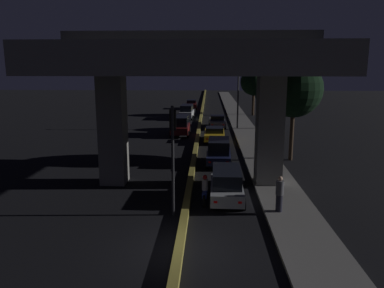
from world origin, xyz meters
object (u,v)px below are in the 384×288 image
at_px(car_grey_fourth, 217,121).
at_px(car_silver_lead, 226,184).
at_px(motorcycle_blue_filtering_near, 205,191).
at_px(car_dark_red_third_oncoming, 191,104).
at_px(pedestrian_on_sidewalk, 279,194).
at_px(car_taxi_yellow_third, 214,134).
at_px(traffic_light_left_of_median, 173,142).
at_px(car_dark_blue_second, 219,151).
at_px(car_dark_red_lead_oncoming, 180,125).
at_px(street_lamp, 234,91).
at_px(car_white_second_oncoming, 187,111).

bearing_deg(car_grey_fourth, car_silver_lead, 179.28).
distance_m(car_grey_fourth, motorcycle_blue_filtering_near, 24.98).
height_order(car_grey_fourth, motorcycle_blue_filtering_near, motorcycle_blue_filtering_near).
xyz_separation_m(car_dark_red_third_oncoming, motorcycle_blue_filtering_near, (2.81, -44.62, -0.14)).
bearing_deg(pedestrian_on_sidewalk, car_taxi_yellow_third, 99.06).
xyz_separation_m(traffic_light_left_of_median, car_dark_blue_second, (2.42, 9.64, -2.61)).
height_order(traffic_light_left_of_median, car_dark_blue_second, traffic_light_left_of_median).
relative_size(traffic_light_left_of_median, car_dark_red_lead_oncoming, 1.18).
bearing_deg(car_silver_lead, motorcycle_blue_filtering_near, 112.21).
height_order(car_silver_lead, car_grey_fourth, car_silver_lead).
distance_m(car_silver_lead, car_grey_fourth, 24.51).
xyz_separation_m(car_silver_lead, car_dark_red_lead_oncoming, (-3.93, 19.26, 0.15)).
bearing_deg(car_dark_red_third_oncoming, street_lamp, 13.38).
bearing_deg(car_silver_lead, car_dark_blue_second, 2.47).
xyz_separation_m(car_silver_lead, car_taxi_yellow_third, (-0.42, 16.15, -0.20)).
bearing_deg(street_lamp, pedestrian_on_sidewalk, -88.55).
bearing_deg(car_white_second_oncoming, car_taxi_yellow_third, 15.05).
bearing_deg(street_lamp, car_dark_blue_second, -97.47).
bearing_deg(car_silver_lead, car_dark_red_third_oncoming, 5.91).
bearing_deg(car_dark_blue_second, traffic_light_left_of_median, 167.82).
bearing_deg(car_dark_red_third_oncoming, traffic_light_left_of_median, -0.35).
relative_size(traffic_light_left_of_median, car_dark_red_third_oncoming, 1.11).
distance_m(car_dark_red_lead_oncoming, car_white_second_oncoming, 12.61).
relative_size(car_silver_lead, pedestrian_on_sidewalk, 2.37).
bearing_deg(car_white_second_oncoming, car_dark_blue_second, 11.06).
height_order(car_dark_blue_second, car_white_second_oncoming, car_white_second_oncoming).
distance_m(street_lamp, car_dark_red_lead_oncoming, 7.71).
height_order(car_taxi_yellow_third, car_grey_fourth, car_grey_fourth).
height_order(car_silver_lead, motorcycle_blue_filtering_near, car_silver_lead).
bearing_deg(car_dark_red_lead_oncoming, car_dark_blue_second, 17.77).
height_order(street_lamp, car_silver_lead, street_lamp).
relative_size(car_taxi_yellow_third, car_grey_fourth, 0.99).
height_order(street_lamp, car_white_second_oncoming, street_lamp).
relative_size(car_silver_lead, car_taxi_yellow_third, 0.92).
bearing_deg(street_lamp, car_dark_red_lead_oncoming, -145.90).
relative_size(car_grey_fourth, car_white_second_oncoming, 0.97).
distance_m(car_dark_red_lead_oncoming, motorcycle_blue_filtering_near, 19.91).
xyz_separation_m(car_dark_blue_second, car_taxi_yellow_third, (-0.20, 8.58, -0.27)).
bearing_deg(traffic_light_left_of_median, car_dark_red_lead_oncoming, 93.45).
xyz_separation_m(car_taxi_yellow_third, car_white_second_oncoming, (-3.58, 15.73, 0.31)).
relative_size(traffic_light_left_of_median, car_silver_lead, 1.27).
bearing_deg(car_dark_red_third_oncoming, car_dark_red_lead_oncoming, -1.92).
height_order(street_lamp, car_taxi_yellow_third, street_lamp).
xyz_separation_m(car_white_second_oncoming, pedestrian_on_sidewalk, (6.45, -33.73, 0.02)).
relative_size(car_silver_lead, car_dark_red_lead_oncoming, 0.93).
distance_m(car_grey_fourth, car_dark_red_lead_oncoming, 6.57).
relative_size(car_silver_lead, car_dark_blue_second, 1.05).
bearing_deg(car_taxi_yellow_third, car_grey_fourth, -2.16).
bearing_deg(traffic_light_left_of_median, car_dark_red_third_oncoming, 91.62).
xyz_separation_m(car_dark_red_lead_oncoming, motorcycle_blue_filtering_near, (2.79, -19.71, -0.42)).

